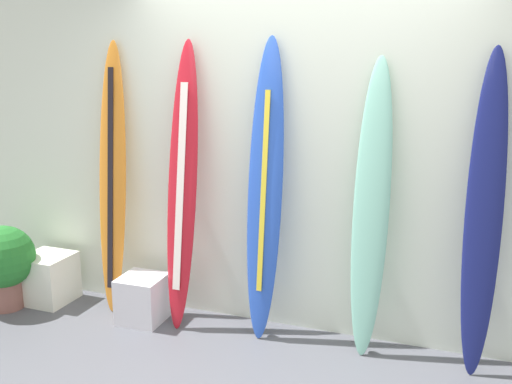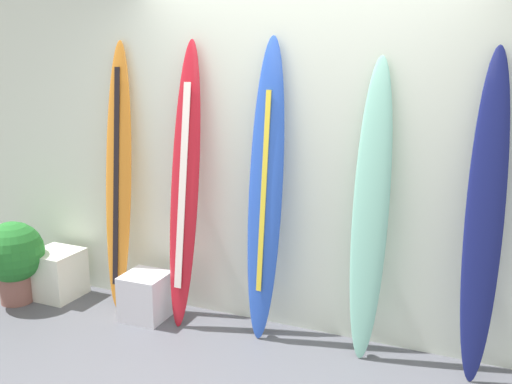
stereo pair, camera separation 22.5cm
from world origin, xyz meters
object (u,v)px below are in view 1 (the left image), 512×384
(surfboard_cobalt, at_px, (265,194))
(surfboard_seafoam, at_px, (371,213))
(surfboard_sunset, at_px, (113,180))
(display_block_left, at_px, (48,278))
(surfboard_crimson, at_px, (182,187))
(potted_plant, at_px, (3,261))
(surfboard_navy, at_px, (484,216))
(display_block_center, at_px, (143,299))

(surfboard_cobalt, height_order, surfboard_seafoam, surfboard_cobalt)
(surfboard_sunset, bearing_deg, surfboard_cobalt, -0.57)
(display_block_left, bearing_deg, surfboard_crimson, 2.76)
(display_block_left, bearing_deg, surfboard_seafoam, 2.62)
(surfboard_seafoam, bearing_deg, display_block_left, -177.38)
(surfboard_sunset, bearing_deg, potted_plant, -157.49)
(surfboard_sunset, height_order, surfboard_cobalt, surfboard_cobalt)
(surfboard_seafoam, bearing_deg, surfboard_navy, -0.29)
(surfboard_sunset, relative_size, surfboard_navy, 1.02)
(surfboard_seafoam, distance_m, display_block_center, 1.87)
(surfboard_navy, relative_size, potted_plant, 3.02)
(surfboard_cobalt, xyz_separation_m, surfboard_navy, (1.43, 0.01, -0.02))
(surfboard_cobalt, bearing_deg, surfboard_seafoam, 1.28)
(surfboard_navy, height_order, potted_plant, surfboard_navy)
(surfboard_crimson, xyz_separation_m, surfboard_cobalt, (0.62, 0.04, -0.00))
(potted_plant, bearing_deg, surfboard_sunset, 22.51)
(display_block_left, bearing_deg, potted_plant, -134.90)
(display_block_center, bearing_deg, surfboard_seafoam, 5.43)
(surfboard_sunset, xyz_separation_m, display_block_center, (0.32, -0.16, -0.88))
(surfboard_sunset, height_order, potted_plant, surfboard_sunset)
(surfboard_crimson, distance_m, potted_plant, 1.63)
(surfboard_sunset, xyz_separation_m, surfboard_navy, (2.69, 0.00, -0.02))
(surfboard_cobalt, distance_m, display_block_left, 2.05)
(surfboard_sunset, relative_size, display_block_center, 5.94)
(display_block_center, bearing_deg, potted_plant, -170.66)
(surfboard_cobalt, height_order, display_block_center, surfboard_cobalt)
(display_block_left, xyz_separation_m, potted_plant, (-0.23, -0.23, 0.20))
(display_block_center, height_order, potted_plant, potted_plant)
(surfboard_navy, xyz_separation_m, display_block_left, (-3.29, -0.12, -0.83))
(surfboard_sunset, height_order, display_block_left, surfboard_sunset)
(surfboard_crimson, distance_m, display_block_left, 1.51)
(surfboard_seafoam, xyz_separation_m, potted_plant, (-2.83, -0.35, -0.59))
(surfboard_crimson, bearing_deg, display_block_left, -177.24)
(surfboard_cobalt, height_order, display_block_left, surfboard_cobalt)
(surfboard_sunset, bearing_deg, surfboard_seafoam, 0.11)
(surfboard_navy, distance_m, display_block_left, 3.40)
(surfboard_cobalt, xyz_separation_m, display_block_left, (-1.86, -0.10, -0.85))
(surfboard_seafoam, distance_m, display_block_left, 2.72)
(surfboard_sunset, relative_size, surfboard_cobalt, 0.99)
(surfboard_sunset, distance_m, surfboard_crimson, 0.64)
(surfboard_seafoam, relative_size, potted_plant, 2.93)
(surfboard_sunset, bearing_deg, surfboard_crimson, -5.00)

